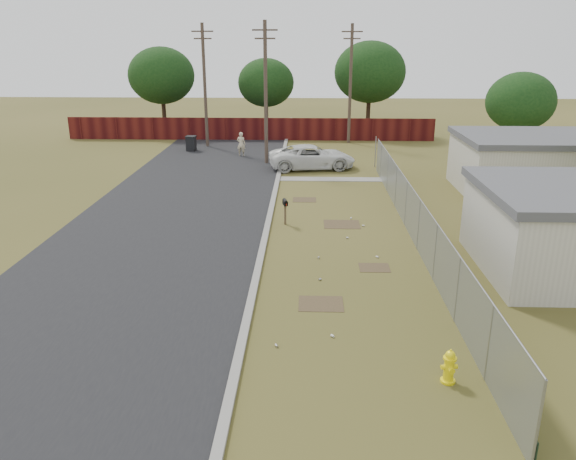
{
  "coord_description": "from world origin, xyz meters",
  "views": [
    {
      "loc": [
        -1.28,
        -20.9,
        7.86
      ],
      "look_at": [
        -1.97,
        -1.08,
        1.1
      ],
      "focal_mm": 35.0,
      "sensor_mm": 36.0,
      "label": 1
    }
  ],
  "objects_px": {
    "pedestrian": "(241,144)",
    "trash_bin": "(191,143)",
    "fire_hydrant": "(449,367)",
    "pickup_truck": "(312,157)",
    "mailbox": "(285,205)"
  },
  "relations": [
    {
      "from": "pickup_truck",
      "to": "pedestrian",
      "type": "distance_m",
      "value": 6.34
    },
    {
      "from": "trash_bin",
      "to": "mailbox",
      "type": "bearing_deg",
      "value": -66.02
    },
    {
      "from": "fire_hydrant",
      "to": "trash_bin",
      "type": "distance_m",
      "value": 31.64
    },
    {
      "from": "pedestrian",
      "to": "trash_bin",
      "type": "height_order",
      "value": "pedestrian"
    },
    {
      "from": "mailbox",
      "to": "trash_bin",
      "type": "distance_m",
      "value": 18.82
    },
    {
      "from": "fire_hydrant",
      "to": "pedestrian",
      "type": "bearing_deg",
      "value": 106.5
    },
    {
      "from": "mailbox",
      "to": "trash_bin",
      "type": "xyz_separation_m",
      "value": [
        -7.65,
        17.19,
        -0.35
      ]
    },
    {
      "from": "pickup_truck",
      "to": "trash_bin",
      "type": "bearing_deg",
      "value": 47.72
    },
    {
      "from": "pickup_truck",
      "to": "trash_bin",
      "type": "height_order",
      "value": "pickup_truck"
    },
    {
      "from": "pedestrian",
      "to": "trash_bin",
      "type": "bearing_deg",
      "value": -14.9
    },
    {
      "from": "pickup_truck",
      "to": "pedestrian",
      "type": "relative_size",
      "value": 3.19
    },
    {
      "from": "fire_hydrant",
      "to": "pedestrian",
      "type": "distance_m",
      "value": 28.61
    },
    {
      "from": "mailbox",
      "to": "pickup_truck",
      "type": "xyz_separation_m",
      "value": [
        1.26,
        11.45,
        -0.16
      ]
    },
    {
      "from": "mailbox",
      "to": "pedestrian",
      "type": "relative_size",
      "value": 0.68
    },
    {
      "from": "mailbox",
      "to": "trash_bin",
      "type": "relative_size",
      "value": 1.05
    }
  ]
}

